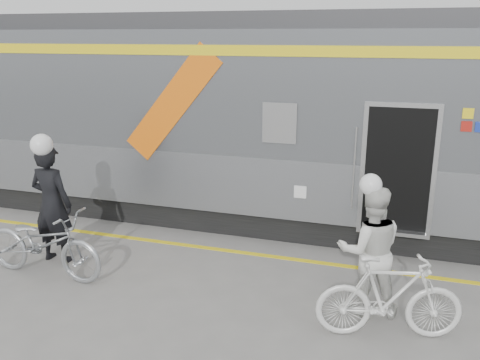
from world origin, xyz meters
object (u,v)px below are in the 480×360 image
at_px(bicycle_left, 43,243).
at_px(man, 52,204).
at_px(bicycle_right, 389,297).
at_px(woman, 370,251).

bearing_deg(bicycle_left, man, 22.02).
relative_size(bicycle_left, bicycle_right, 1.15).
distance_m(bicycle_left, bicycle_right, 5.25).
bearing_deg(man, bicycle_right, 175.02).
distance_m(bicycle_left, woman, 4.98).
relative_size(man, bicycle_right, 1.10).
xyz_separation_m(woman, bicycle_right, (0.30, -0.55, -0.36)).
distance_m(man, woman, 5.15).
xyz_separation_m(man, woman, (5.15, -0.12, -0.10)).
relative_size(woman, bicycle_right, 0.99).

